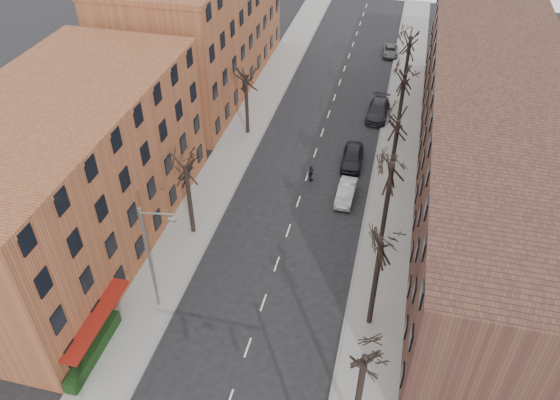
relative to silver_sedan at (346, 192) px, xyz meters
The scene contains 20 objects.
sidewalk_left 15.37m from the silver_sedan, 141.39° to the left, with size 4.00×90.00×0.15m, color gray.
sidewalk_right 10.40m from the silver_sedan, 67.34° to the left, with size 4.00×90.00×0.15m, color gray.
building_left_near 23.17m from the silver_sedan, 152.48° to the right, with size 12.00×26.00×12.00m, color brown.
building_left_far 28.02m from the silver_sedan, 137.11° to the left, with size 12.00×28.00×14.00m, color brown.
building_right 13.55m from the silver_sedan, 20.90° to the left, with size 12.00×50.00×10.00m, color #4D3024.
awning_left 23.60m from the silver_sedan, 124.61° to the right, with size 1.20×7.00×0.15m, color maroon.
hedge 24.48m from the silver_sedan, 123.47° to the right, with size 0.80×6.00×1.00m, color black.
tree_right_b 13.91m from the silver_sedan, 74.98° to the right, with size 5.20×5.20×10.80m, color black, non-canonical shape.
tree_right_c 6.54m from the silver_sedan, 56.40° to the right, with size 5.20×5.20×11.60m, color black, non-canonical shape.
tree_right_d 4.48m from the silver_sedan, 35.65° to the left, with size 5.20×5.20×10.00m, color black, non-canonical shape.
tree_right_e 11.20m from the silver_sedan, 71.21° to the left, with size 5.20×5.20×10.80m, color black, non-canonical shape.
tree_right_f 18.94m from the silver_sedan, 79.04° to the left, with size 5.20×5.20×11.60m, color black, non-canonical shape.
tree_left_a 13.79m from the silver_sedan, 147.40° to the right, with size 5.20×5.20×9.50m, color black, non-canonical shape.
tree_left_b 14.45m from the silver_sedan, 143.51° to the left, with size 5.20×5.20×9.50m, color black, non-canonical shape.
streetlight 19.44m from the silver_sedan, 125.58° to the right, with size 2.45×0.22×9.03m.
silver_sedan is the anchor object (origin of this frame).
parked_car_near 5.53m from the silver_sedan, 92.07° to the left, with size 1.94×4.83×1.64m, color black.
parked_car_mid 15.40m from the silver_sedan, 85.16° to the left, with size 2.21×5.45×1.58m, color #212229.
parked_car_far 32.20m from the silver_sedan, 87.69° to the left, with size 1.91×4.15×1.15m, color #515357.
pedestrian_crossing 4.08m from the silver_sedan, 151.28° to the left, with size 0.95×0.40×1.62m, color black.
Camera 1 is at (7.35, -13.09, 30.29)m, focal length 35.00 mm.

